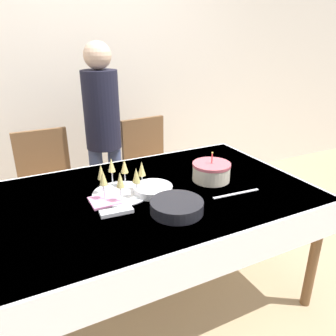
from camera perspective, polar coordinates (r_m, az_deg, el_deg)
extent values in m
plane|color=tan|center=(2.34, -3.64, -21.70)|extent=(12.00, 12.00, 0.00)
cube|color=silver|center=(3.21, -15.97, 16.55)|extent=(8.00, 0.05, 2.70)
cube|color=white|center=(1.89, -4.19, -4.93)|extent=(1.92, 1.12, 0.03)
cube|color=white|center=(1.94, -4.12, -7.30)|extent=(1.95, 1.15, 0.21)
cylinder|color=brown|center=(2.24, 24.07, -13.82)|extent=(0.06, 0.06, 0.74)
cylinder|color=brown|center=(2.86, 8.86, -4.03)|extent=(0.06, 0.06, 0.74)
cube|color=brown|center=(2.66, -19.60, -5.63)|extent=(0.42, 0.42, 0.04)
cube|color=brown|center=(2.73, -20.93, 1.12)|extent=(0.40, 0.04, 0.50)
cylinder|color=brown|center=(2.64, -14.44, -10.98)|extent=(0.04, 0.04, 0.42)
cylinder|color=brown|center=(2.61, -22.31, -12.49)|extent=(0.04, 0.04, 0.42)
cylinder|color=brown|center=(2.94, -16.11, -7.45)|extent=(0.04, 0.04, 0.42)
cylinder|color=brown|center=(2.91, -23.09, -8.74)|extent=(0.04, 0.04, 0.42)
cube|color=brown|center=(2.86, -2.36, -2.30)|extent=(0.46, 0.46, 0.04)
cube|color=brown|center=(2.92, -4.33, 3.86)|extent=(0.40, 0.07, 0.50)
cylinder|color=brown|center=(2.91, 2.59, -6.87)|extent=(0.04, 0.04, 0.42)
cylinder|color=brown|center=(2.75, -3.69, -8.79)|extent=(0.04, 0.04, 0.42)
cylinder|color=brown|center=(3.18, -1.10, -4.21)|extent=(0.04, 0.04, 0.42)
cylinder|color=brown|center=(3.03, -6.97, -5.78)|extent=(0.04, 0.04, 0.42)
cylinder|color=beige|center=(2.06, 7.53, -0.87)|extent=(0.23, 0.23, 0.09)
cylinder|color=#D15B66|center=(2.04, 7.61, 0.59)|extent=(0.24, 0.24, 0.02)
cylinder|color=#E53F3F|center=(2.02, 7.67, 1.62)|extent=(0.01, 0.01, 0.06)
sphere|color=#F9CC4C|center=(2.01, 7.72, 2.63)|extent=(0.01, 0.01, 0.01)
cylinder|color=silver|center=(1.90, -8.17, -4.35)|extent=(0.33, 0.33, 0.01)
cylinder|color=silver|center=(1.93, -4.48, -3.66)|extent=(0.05, 0.05, 0.00)
cylinder|color=silver|center=(1.91, -4.52, -2.46)|extent=(0.01, 0.01, 0.08)
cone|color=#E0CC72|center=(1.88, -4.60, -0.10)|extent=(0.04, 0.04, 0.08)
cylinder|color=silver|center=(1.98, -7.42, -3.12)|extent=(0.05, 0.05, 0.00)
cylinder|color=silver|center=(1.96, -7.48, -1.94)|extent=(0.01, 0.01, 0.08)
cone|color=#E0CC72|center=(1.93, -7.61, 0.37)|extent=(0.04, 0.04, 0.08)
cylinder|color=silver|center=(2.00, -9.59, -2.88)|extent=(0.05, 0.05, 0.00)
cylinder|color=silver|center=(1.99, -9.67, -1.71)|extent=(0.01, 0.01, 0.08)
cone|color=#E0CC72|center=(1.95, -9.83, 0.57)|extent=(0.04, 0.04, 0.08)
cylinder|color=silver|center=(1.92, -11.29, -4.24)|extent=(0.05, 0.05, 0.00)
cylinder|color=silver|center=(1.90, -11.39, -3.03)|extent=(0.01, 0.01, 0.08)
cone|color=#E0CC72|center=(1.86, -11.59, -0.66)|extent=(0.04, 0.04, 0.08)
cylinder|color=silver|center=(1.84, -10.95, -5.31)|extent=(0.05, 0.05, 0.00)
cylinder|color=silver|center=(1.82, -11.05, -4.07)|extent=(0.01, 0.01, 0.08)
cone|color=#E0CC72|center=(1.79, -11.25, -1.62)|extent=(0.04, 0.04, 0.08)
cylinder|color=silver|center=(1.80, -8.11, -5.78)|extent=(0.05, 0.05, 0.00)
cylinder|color=silver|center=(1.78, -8.19, -4.51)|extent=(0.01, 0.01, 0.08)
cone|color=#E0CC72|center=(1.75, -8.34, -2.02)|extent=(0.04, 0.04, 0.08)
cylinder|color=silver|center=(1.85, -5.41, -4.94)|extent=(0.05, 0.05, 0.00)
cylinder|color=silver|center=(1.83, -5.46, -3.70)|extent=(0.01, 0.01, 0.08)
cone|color=#E0CC72|center=(1.79, -5.56, -1.25)|extent=(0.04, 0.04, 0.08)
cylinder|color=black|center=(1.70, 1.53, -7.57)|extent=(0.27, 0.27, 0.01)
cylinder|color=black|center=(1.69, 1.54, -7.37)|extent=(0.27, 0.27, 0.01)
cylinder|color=black|center=(1.69, 1.54, -7.16)|extent=(0.27, 0.27, 0.01)
cylinder|color=black|center=(1.69, 1.54, -6.95)|extent=(0.27, 0.27, 0.01)
cylinder|color=black|center=(1.68, 1.54, -6.74)|extent=(0.27, 0.27, 0.01)
cylinder|color=black|center=(1.68, 1.55, -6.54)|extent=(0.27, 0.27, 0.01)
cylinder|color=black|center=(1.68, 1.55, -6.33)|extent=(0.27, 0.27, 0.01)
cylinder|color=black|center=(1.67, 1.55, -6.11)|extent=(0.27, 0.27, 0.01)
cylinder|color=black|center=(1.67, 1.55, -5.90)|extent=(0.27, 0.27, 0.01)
cylinder|color=white|center=(1.90, -2.61, -4.21)|extent=(0.22, 0.22, 0.01)
cylinder|color=white|center=(1.89, -2.61, -4.02)|extent=(0.22, 0.22, 0.01)
cylinder|color=white|center=(1.89, -2.62, -3.83)|extent=(0.22, 0.22, 0.01)
cylinder|color=white|center=(1.89, -2.62, -3.64)|extent=(0.22, 0.22, 0.01)
cylinder|color=white|center=(1.89, -2.63, -3.45)|extent=(0.22, 0.22, 0.01)
cylinder|color=white|center=(1.88, -2.63, -3.26)|extent=(0.22, 0.22, 0.01)
cube|color=silver|center=(1.92, 11.80, -4.40)|extent=(0.30, 0.04, 0.00)
cube|color=silver|center=(1.70, -8.96, -7.51)|extent=(0.17, 0.07, 0.02)
cube|color=pink|center=(1.83, -11.04, -5.65)|extent=(0.15, 0.15, 0.01)
cylinder|color=#3F4C72|center=(2.86, -12.00, -3.96)|extent=(0.11, 0.11, 0.77)
cylinder|color=#3F4C72|center=(2.90, -8.95, -3.37)|extent=(0.11, 0.11, 0.77)
cylinder|color=black|center=(2.66, -11.49, 9.84)|extent=(0.28, 0.28, 0.61)
sphere|color=#D8B293|center=(2.60, -12.20, 18.63)|extent=(0.21, 0.21, 0.21)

